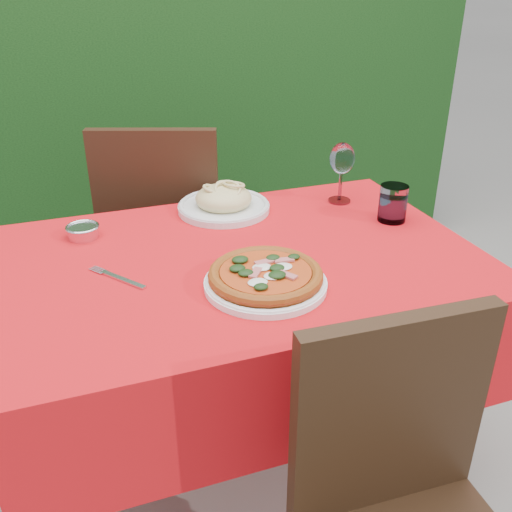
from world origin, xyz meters
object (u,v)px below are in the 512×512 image
object	(u,v)px
pasta_plate	(224,202)
water_glass	(393,205)
chair_far	(164,229)
fork	(123,280)
wine_glass	(342,161)
pizza_plate	(266,277)
steel_ramekin	(83,232)

from	to	relation	value
pasta_plate	water_glass	bearing A→B (deg)	-27.91
chair_far	fork	distance (m)	0.76
water_glass	fork	distance (m)	0.83
chair_far	wine_glass	world-z (taller)	chair_far
pizza_plate	wine_glass	distance (m)	0.62
chair_far	steel_ramekin	size ratio (longest dim) A/B	11.04
pasta_plate	fork	distance (m)	0.50
chair_far	pasta_plate	bearing A→B (deg)	130.32
pizza_plate	fork	bearing A→B (deg)	155.67
pasta_plate	steel_ramekin	size ratio (longest dim) A/B	3.32
pizza_plate	fork	world-z (taller)	pizza_plate
wine_glass	fork	distance (m)	0.81
water_glass	wine_glass	xyz separation A→B (m)	(-0.08, 0.19, 0.09)
pasta_plate	wine_glass	world-z (taller)	wine_glass
water_glass	steel_ramekin	bearing A→B (deg)	168.15
chair_far	fork	xyz separation A→B (m)	(-0.23, -0.70, 0.20)
pasta_plate	water_glass	xyz separation A→B (m)	(0.46, -0.24, 0.02)
pasta_plate	fork	size ratio (longest dim) A/B	1.46
pizza_plate	water_glass	bearing A→B (deg)	26.44
water_glass	wine_glass	size ratio (longest dim) A/B	0.56
water_glass	steel_ramekin	world-z (taller)	water_glass
pasta_plate	fork	bearing A→B (deg)	-136.30
chair_far	pizza_plate	world-z (taller)	chair_far
water_glass	fork	world-z (taller)	water_glass
fork	steel_ramekin	world-z (taller)	steel_ramekin
pizza_plate	pasta_plate	world-z (taller)	pasta_plate
pasta_plate	steel_ramekin	world-z (taller)	pasta_plate
chair_far	pasta_plate	xyz separation A→B (m)	(0.14, -0.35, 0.23)
chair_far	wine_glass	bearing A→B (deg)	161.14
pizza_plate	steel_ramekin	size ratio (longest dim) A/B	3.90
fork	water_glass	bearing A→B (deg)	-29.02
chair_far	fork	world-z (taller)	chair_far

